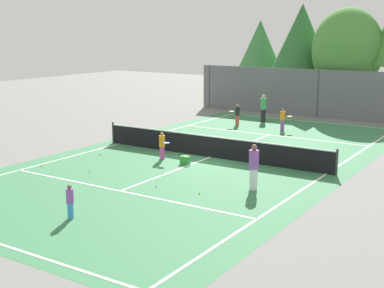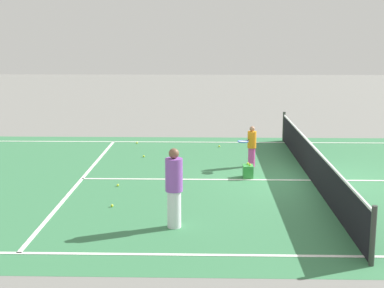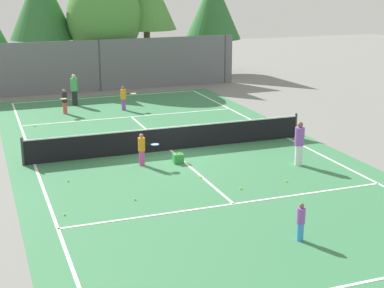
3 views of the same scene
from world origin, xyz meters
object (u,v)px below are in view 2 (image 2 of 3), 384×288
object	(u,v)px
tennis_ball_0	(137,143)
tennis_ball_3	(144,156)
tennis_ball_8	(179,178)
player_1	(174,187)
tennis_ball_6	(112,206)
tennis_ball_5	(306,143)
ball_crate	(248,171)
player_5	(251,146)
tennis_ball_2	(118,185)
tennis_ball_7	(219,146)

from	to	relation	value
tennis_ball_0	tennis_ball_3	xyz separation A→B (m)	(2.31, 0.50, 0.00)
tennis_ball_0	tennis_ball_8	size ratio (longest dim) A/B	1.00
player_1	tennis_ball_6	bearing A→B (deg)	-131.64
player_1	tennis_ball_5	world-z (taller)	player_1
tennis_ball_3	tennis_ball_8	world-z (taller)	same
ball_crate	tennis_ball_5	distance (m)	5.62
tennis_ball_3	tennis_ball_0	bearing A→B (deg)	-167.74
player_1	tennis_ball_0	size ratio (longest dim) A/B	25.74
tennis_ball_0	tennis_ball_6	xyz separation A→B (m)	(7.77, 0.35, 0.00)
player_1	player_5	distance (m)	5.96
ball_crate	tennis_ball_6	size ratio (longest dim) A/B	6.45
tennis_ball_2	tennis_ball_8	xyz separation A→B (m)	(-0.84, 1.58, 0.00)
player_5	tennis_ball_5	xyz separation A→B (m)	(-3.66, 2.31, -0.62)
tennis_ball_8	tennis_ball_7	bearing A→B (deg)	164.82
tennis_ball_0	tennis_ball_6	bearing A→B (deg)	2.60
player_1	tennis_ball_6	xyz separation A→B (m)	(-1.37, -1.54, -0.84)
player_1	player_5	world-z (taller)	player_1
player_1	tennis_ball_0	world-z (taller)	player_1
tennis_ball_6	tennis_ball_2	bearing A→B (deg)	-175.47
player_1	player_5	bearing A→B (deg)	160.03
tennis_ball_0	tennis_ball_5	xyz separation A→B (m)	(-0.11, 6.24, 0.00)
tennis_ball_2	ball_crate	bearing A→B (deg)	106.23
player_5	tennis_ball_7	xyz separation A→B (m)	(-2.97, -0.91, -0.62)
tennis_ball_7	tennis_ball_8	size ratio (longest dim) A/B	1.00
tennis_ball_6	tennis_ball_7	xyz separation A→B (m)	(-7.20, 2.67, 0.00)
player_5	tennis_ball_0	size ratio (longest dim) A/B	18.87
tennis_ball_8	player_5	bearing A→B (deg)	126.08
player_1	tennis_ball_6	size ratio (longest dim) A/B	25.74
player_5	tennis_ball_0	world-z (taller)	player_5
player_5	tennis_ball_3	world-z (taller)	player_5
tennis_ball_2	tennis_ball_5	bearing A→B (deg)	135.15
ball_crate	tennis_ball_3	world-z (taller)	ball_crate
player_1	ball_crate	size ratio (longest dim) A/B	3.99
tennis_ball_6	tennis_ball_8	bearing A→B (deg)	151.65
tennis_ball_2	tennis_ball_6	xyz separation A→B (m)	(1.82, 0.14, 0.00)
tennis_ball_3	tennis_ball_6	distance (m)	5.46
ball_crate	tennis_ball_2	bearing A→B (deg)	-73.77
tennis_ball_5	ball_crate	bearing A→B (deg)	-26.36
player_1	tennis_ball_8	world-z (taller)	player_1
tennis_ball_3	tennis_ball_6	bearing A→B (deg)	-1.57
tennis_ball_6	player_5	bearing A→B (deg)	139.73
player_1	ball_crate	bearing A→B (deg)	156.41
player_1	tennis_ball_5	xyz separation A→B (m)	(-9.26, 4.34, -0.84)
tennis_ball_3	tennis_ball_6	xyz separation A→B (m)	(5.46, -0.15, 0.00)
player_1	tennis_ball_7	world-z (taller)	player_1
tennis_ball_0	tennis_ball_2	size ratio (longest dim) A/B	1.00
ball_crate	tennis_ball_5	xyz separation A→B (m)	(-5.03, 2.49, -0.15)
tennis_ball_6	tennis_ball_8	world-z (taller)	same
tennis_ball_5	tennis_ball_8	size ratio (longest dim) A/B	1.00
tennis_ball_3	tennis_ball_6	size ratio (longest dim) A/B	1.00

